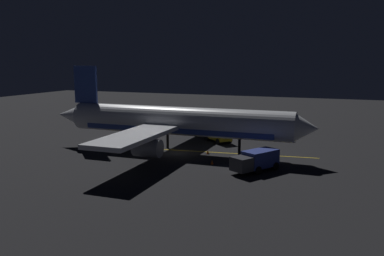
% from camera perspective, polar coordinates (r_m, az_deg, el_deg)
% --- Properties ---
extents(ground_plane, '(180.00, 180.00, 0.20)m').
position_cam_1_polar(ground_plane, '(53.99, -1.98, -3.64)').
color(ground_plane, black).
extents(apron_guide_stripe, '(3.72, 27.70, 0.01)m').
position_cam_1_polar(apron_guide_stripe, '(54.42, 2.76, -3.43)').
color(apron_guide_stripe, gold).
rests_on(apron_guide_stripe, ground_plane).
extents(airliner, '(32.53, 37.03, 11.48)m').
position_cam_1_polar(airliner, '(53.42, -2.60, 0.84)').
color(airliner, white).
rests_on(airliner, ground_plane).
extents(baggage_truck, '(6.16, 4.75, 2.31)m').
position_cam_1_polar(baggage_truck, '(45.41, 9.11, -4.59)').
color(baggage_truck, navy).
rests_on(baggage_truck, ground_plane).
extents(catering_truck, '(5.80, 6.30, 2.36)m').
position_cam_1_polar(catering_truck, '(61.57, 3.41, -0.75)').
color(catering_truck, gold).
rests_on(catering_truck, ground_plane).
extents(ground_crew_worker, '(0.40, 0.40, 1.74)m').
position_cam_1_polar(ground_crew_worker, '(46.85, 11.38, -4.62)').
color(ground_crew_worker, black).
rests_on(ground_crew_worker, ground_plane).
extents(traffic_cone_near_left, '(0.50, 0.50, 0.55)m').
position_cam_1_polar(traffic_cone_near_left, '(53.34, 2.25, -3.42)').
color(traffic_cone_near_left, '#EA590F').
rests_on(traffic_cone_near_left, ground_plane).
extents(traffic_cone_near_right, '(0.50, 0.50, 0.55)m').
position_cam_1_polar(traffic_cone_near_right, '(48.01, 2.86, -4.88)').
color(traffic_cone_near_right, '#EA590F').
rests_on(traffic_cone_near_right, ground_plane).
extents(traffic_cone_under_wing, '(0.50, 0.50, 0.55)m').
position_cam_1_polar(traffic_cone_under_wing, '(52.84, 10.58, -3.70)').
color(traffic_cone_under_wing, '#EA590F').
rests_on(traffic_cone_under_wing, ground_plane).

